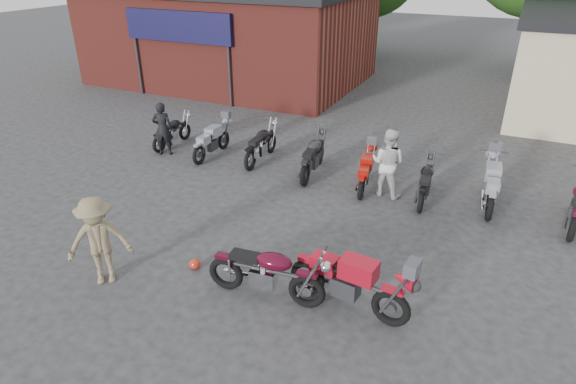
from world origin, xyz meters
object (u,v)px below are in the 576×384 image
at_px(row_bike_1, 212,139).
at_px(row_bike_3, 313,154).
at_px(helmet, 195,264).
at_px(person_dark, 163,129).
at_px(sportbike, 351,279).
at_px(row_bike_4, 366,170).
at_px(person_tan, 99,241).
at_px(vintage_motorcycle, 267,270).
at_px(row_bike_2, 261,143).
at_px(person_light, 388,163).
at_px(row_bike_0, 172,130).
at_px(row_bike_6, 491,183).
at_px(row_bike_5, 426,180).

xyz_separation_m(row_bike_1, row_bike_3, (3.33, 0.07, 0.06)).
xyz_separation_m(helmet, person_dark, (-4.36, 4.65, 0.73)).
xyz_separation_m(sportbike, row_bike_4, (-1.18, 4.83, -0.12)).
height_order(helmet, person_tan, person_tan).
height_order(vintage_motorcycle, row_bike_2, vintage_motorcycle).
height_order(person_light, row_bike_1, person_light).
relative_size(person_light, row_bike_0, 1.00).
distance_m(helmet, row_bike_6, 7.42).
height_order(row_bike_0, row_bike_4, row_bike_4).
bearing_deg(row_bike_3, sportbike, -158.09).
relative_size(row_bike_4, row_bike_6, 0.86).
distance_m(person_tan, row_bike_3, 6.53).
relative_size(person_light, row_bike_1, 0.95).
bearing_deg(helmet, vintage_motorcycle, -6.18).
bearing_deg(person_dark, person_tan, 92.15).
height_order(row_bike_0, row_bike_6, row_bike_6).
distance_m(helmet, row_bike_1, 5.95).
bearing_deg(row_bike_2, row_bike_4, -100.97).
bearing_deg(person_dark, helmet, 107.35).
bearing_deg(row_bike_0, row_bike_2, -86.56).
height_order(helmet, row_bike_1, row_bike_1).
distance_m(sportbike, row_bike_3, 5.80).
bearing_deg(person_dark, row_bike_3, 161.12).
bearing_deg(row_bike_4, helmet, 149.75).
height_order(row_bike_2, row_bike_5, row_bike_2).
bearing_deg(row_bike_2, row_bike_1, 98.34).
xyz_separation_m(person_light, row_bike_3, (-2.20, 0.38, -0.29)).
distance_m(vintage_motorcycle, row_bike_5, 5.48).
height_order(person_tan, row_bike_6, person_tan).
xyz_separation_m(vintage_motorcycle, row_bike_4, (0.27, 5.18, -0.10)).
distance_m(vintage_motorcycle, helmet, 1.84).
distance_m(person_light, person_tan, 7.10).
distance_m(person_dark, person_light, 6.97).
distance_m(row_bike_2, row_bike_4, 3.42).
height_order(person_tan, row_bike_3, person_tan).
height_order(helmet, row_bike_6, row_bike_6).
bearing_deg(row_bike_3, person_light, -106.82).
bearing_deg(row_bike_1, person_light, -93.33).
height_order(row_bike_2, row_bike_6, row_bike_6).
distance_m(helmet, person_light, 5.56).
xyz_separation_m(helmet, row_bike_3, (0.40, 5.23, 0.51)).
distance_m(sportbike, person_dark, 8.80).
relative_size(sportbike, person_tan, 1.24).
xyz_separation_m(row_bike_2, row_bike_3, (1.78, -0.24, 0.03)).
bearing_deg(row_bike_6, row_bike_1, 86.29).
xyz_separation_m(helmet, row_bike_6, (5.09, 5.37, 0.51)).
xyz_separation_m(person_tan, row_bike_3, (1.73, 6.29, -0.29)).
distance_m(person_dark, row_bike_3, 4.80).
distance_m(vintage_motorcycle, row_bike_6, 6.49).
bearing_deg(person_dark, row_bike_1, 173.59).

